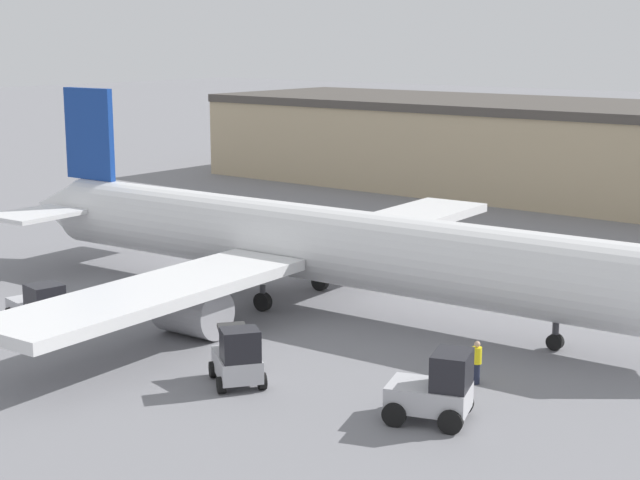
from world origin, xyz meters
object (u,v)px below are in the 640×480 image
baggage_tug (39,305)px  pushback_tug (436,389)px  ground_crew_worker (477,361)px  belt_loader_truck (238,358)px  airplane (304,244)px

baggage_tug → pushback_tug: pushback_tug is taller
ground_crew_worker → belt_loader_truck: belt_loader_truck is taller
baggage_tug → pushback_tug: (20.32, 1.35, 0.24)m
baggage_tug → belt_loader_truck: size_ratio=1.16×
airplane → baggage_tug: bearing=-127.5°
belt_loader_truck → pushback_tug: pushback_tug is taller
airplane → pushback_tug: bearing=-37.6°
pushback_tug → airplane: bearing=126.7°
ground_crew_worker → airplane: bearing=13.3°
ground_crew_worker → belt_loader_truck: (-6.96, -5.69, 0.17)m
ground_crew_worker → baggage_tug: baggage_tug is taller
airplane → pushback_tug: size_ratio=12.39×
baggage_tug → ground_crew_worker: bearing=26.3°
ground_crew_worker → pushback_tug: bearing=135.4°
baggage_tug → airplane: bearing=66.4°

